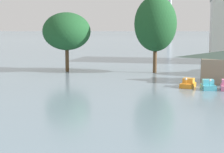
# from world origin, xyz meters

# --- Properties ---
(pedal_boat_orange) EXTENTS (2.23, 3.11, 1.47)m
(pedal_boat_orange) POSITION_xyz_m (7.60, 36.30, 0.48)
(pedal_boat_orange) COLOR orange
(pedal_boat_orange) RESTS_ON ground
(pedal_boat_cyan) EXTENTS (2.08, 2.86, 1.53)m
(pedal_boat_cyan) POSITION_xyz_m (10.24, 35.12, 0.51)
(pedal_boat_cyan) COLOR #4CB7CC
(pedal_boat_cyan) RESTS_ON ground
(shoreline_tree_tall_left) EXTENTS (8.83, 8.83, 10.93)m
(shoreline_tree_tall_left) POSITION_xyz_m (-14.81, 49.39, 7.44)
(shoreline_tree_tall_left) COLOR brown
(shoreline_tree_tall_left) RESTS_ON ground
(shoreline_tree_mid) EXTENTS (7.57, 7.57, 13.73)m
(shoreline_tree_mid) POSITION_xyz_m (1.30, 51.28, 8.78)
(shoreline_tree_mid) COLOR brown
(shoreline_tree_mid) RESTS_ON ground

